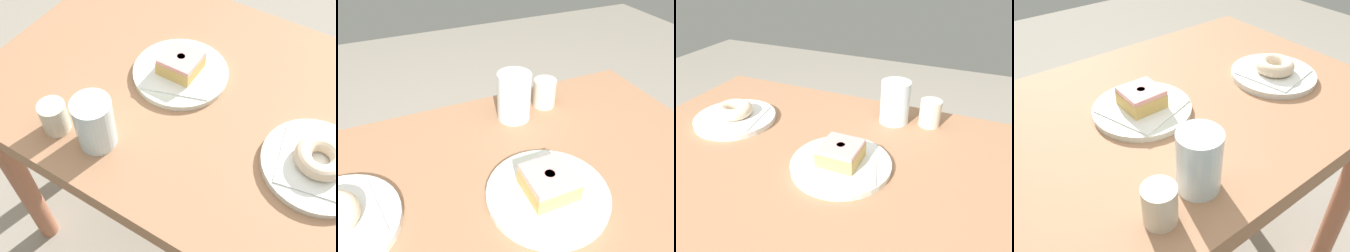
% 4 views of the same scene
% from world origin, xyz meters
% --- Properties ---
extents(table, '(1.02, 0.69, 0.76)m').
position_xyz_m(table, '(0.00, 0.00, 0.64)').
color(table, '#9C6D4D').
rests_on(table, ground_plane).
extents(plate_glazed_square, '(0.23, 0.23, 0.01)m').
position_xyz_m(plate_glazed_square, '(-0.08, 0.02, 0.77)').
color(plate_glazed_square, silver).
rests_on(plate_glazed_square, table).
extents(napkin_glazed_square, '(0.20, 0.20, 0.00)m').
position_xyz_m(napkin_glazed_square, '(-0.08, 0.02, 0.78)').
color(napkin_glazed_square, white).
rests_on(napkin_glazed_square, plate_glazed_square).
extents(donut_glazed_square, '(0.09, 0.09, 0.04)m').
position_xyz_m(donut_glazed_square, '(-0.08, 0.02, 0.80)').
color(donut_glazed_square, tan).
rests_on(donut_glazed_square, napkin_glazed_square).
extents(water_glass, '(0.08, 0.08, 0.12)m').
position_xyz_m(water_glass, '(-0.12, -0.23, 0.82)').
color(water_glass, silver).
rests_on(water_glass, table).
extents(sugar_jar, '(0.06, 0.06, 0.07)m').
position_xyz_m(sugar_jar, '(-0.22, -0.25, 0.80)').
color(sugar_jar, beige).
rests_on(sugar_jar, table).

